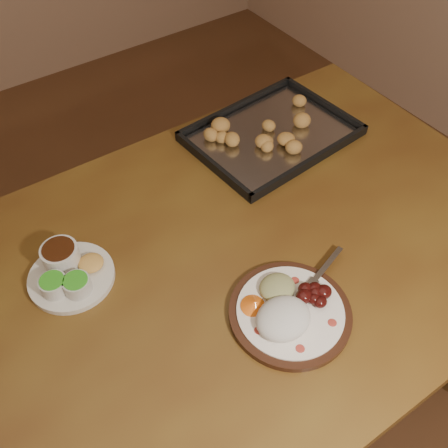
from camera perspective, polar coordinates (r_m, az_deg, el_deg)
ground at (r=1.74m, az=-11.63°, el=-20.33°), size 4.00×4.00×0.00m
dining_table at (r=1.14m, az=-1.13°, el=-7.45°), size 1.52×0.93×0.75m
dinner_plate at (r=0.99m, az=7.33°, el=-9.77°), size 0.31×0.24×0.06m
condiment_saucer at (r=1.07m, az=-17.39°, el=-5.20°), size 0.18×0.18×0.06m
baking_tray at (r=1.36m, az=5.46°, el=10.31°), size 0.44×0.34×0.04m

